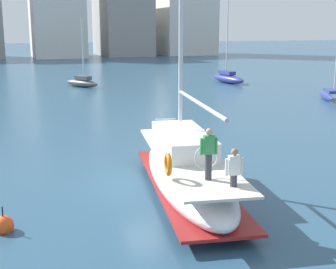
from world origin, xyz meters
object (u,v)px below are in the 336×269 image
object	(u,v)px
moored_sloop_near	(82,82)
moored_catamaran	(335,94)
moored_sloop_far	(228,77)
mooring_buoy	(4,226)
main_sailboat	(186,170)

from	to	relation	value
moored_sloop_near	moored_catamaran	world-z (taller)	moored_sloop_near
moored_sloop_far	moored_catamaran	xyz separation A→B (m)	(2.71, -14.52, -0.13)
moored_sloop_near	moored_sloop_far	bearing A→B (deg)	-6.86
moored_catamaran	moored_sloop_near	bearing A→B (deg)	138.66
moored_sloop_near	moored_sloop_far	distance (m)	16.09
moored_sloop_near	moored_sloop_far	world-z (taller)	moored_sloop_far
moored_catamaran	mooring_buoy	xyz separation A→B (m)	(-27.02, -18.49, -0.30)
moored_sloop_far	mooring_buoy	xyz separation A→B (m)	(-24.32, -33.01, -0.43)
main_sailboat	mooring_buoy	xyz separation A→B (m)	(-6.35, -1.22, -0.72)
main_sailboat	moored_sloop_near	bearing A→B (deg)	86.62
main_sailboat	moored_sloop_far	bearing A→B (deg)	60.52
moored_sloop_near	moored_catamaran	size ratio (longest dim) A/B	1.32
main_sailboat	moored_sloop_near	size ratio (longest dim) A/B	1.68
main_sailboat	moored_sloop_far	xyz separation A→B (m)	(17.97, 31.78, -0.29)
moored_sloop_far	main_sailboat	bearing A→B (deg)	-119.48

